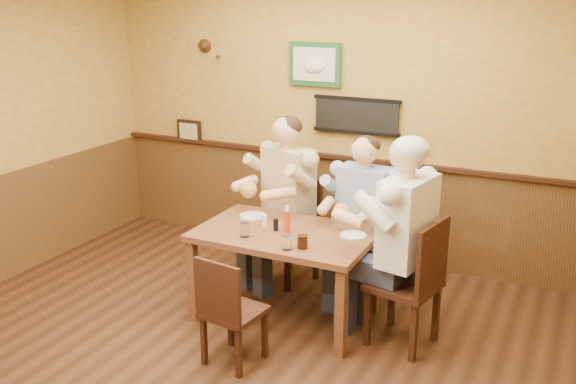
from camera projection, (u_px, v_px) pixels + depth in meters
name	position (u px, v px, depth m)	size (l,w,h in m)	color
room	(221.00, 135.00, 4.18)	(5.02, 5.03, 2.81)	black
dining_table	(285.00, 242.00, 5.16)	(1.40, 0.90, 0.75)	brown
chair_back_left	(289.00, 230.00, 5.92)	(0.45, 0.45, 0.97)	#341B10
chair_back_right	(363.00, 247.00, 5.59)	(0.42, 0.42, 0.91)	#341B10
chair_right_end	(404.00, 282.00, 4.79)	(0.47, 0.47, 1.02)	#341B10
chair_near_side	(234.00, 309.00, 4.57)	(0.39, 0.39, 0.84)	#341B10
diner_tan_shirt	(289.00, 208.00, 5.86)	(0.64, 0.64, 1.39)	#D1BA8F
diner_blue_polo	(363.00, 226.00, 5.53)	(0.60, 0.60, 1.30)	#819CC1
diner_white_elder	(406.00, 255.00, 4.73)	(0.67, 0.67, 1.45)	white
water_glass_left	(245.00, 230.00, 5.00)	(0.08, 0.08, 0.11)	silver
water_glass_mid	(287.00, 243.00, 4.75)	(0.07, 0.07, 0.11)	white
cola_tumbler	(303.00, 242.00, 4.77)	(0.08, 0.08, 0.10)	black
hot_sauce_bottle	(287.00, 220.00, 5.08)	(0.05, 0.05, 0.20)	#B13212
salt_shaker	(265.00, 220.00, 5.24)	(0.04, 0.04, 0.10)	white
pepper_shaker	(276.00, 225.00, 5.14)	(0.04, 0.04, 0.10)	black
plate_far_left	(252.00, 216.00, 5.48)	(0.22, 0.22, 0.01)	silver
plate_far_right	(353.00, 235.00, 5.03)	(0.21, 0.21, 0.01)	silver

